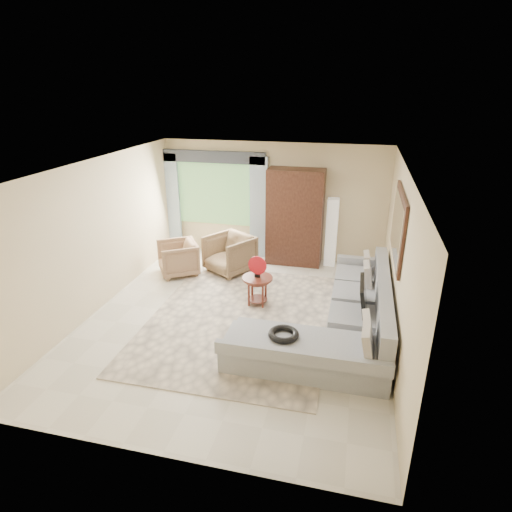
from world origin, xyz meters
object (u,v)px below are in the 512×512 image
(potted_plant, at_px, (186,245))
(floor_lamp, at_px, (331,232))
(armoire, at_px, (295,217))
(armchair_right, at_px, (230,254))
(sectional_sofa, at_px, (343,322))
(coffee_table, at_px, (257,290))
(armchair_left, at_px, (178,258))
(tv_screen, at_px, (363,296))

(potted_plant, bearing_deg, floor_lamp, 3.84)
(armoire, bearing_deg, armchair_right, -146.24)
(sectional_sofa, bearing_deg, coffee_table, 154.03)
(armchair_left, height_order, floor_lamp, floor_lamp)
(armoire, height_order, floor_lamp, armoire)
(armchair_left, height_order, armoire, armoire)
(sectional_sofa, xyz_separation_m, coffee_table, (-1.56, 0.76, 0.00))
(coffee_table, distance_m, armoire, 2.29)
(sectional_sofa, distance_m, floor_lamp, 3.03)
(armchair_left, xyz_separation_m, armchair_right, (1.02, 0.37, 0.05))
(potted_plant, bearing_deg, tv_screen, -33.21)
(floor_lamp, bearing_deg, tv_screen, -76.19)
(sectional_sofa, bearing_deg, armchair_right, 140.21)
(sectional_sofa, distance_m, armchair_left, 3.89)
(armchair_right, bearing_deg, armchair_left, -128.25)
(tv_screen, xyz_separation_m, armchair_right, (-2.75, 1.95, -0.32))
(tv_screen, bearing_deg, armchair_left, 157.13)
(tv_screen, relative_size, armchair_left, 0.95)
(tv_screen, relative_size, coffee_table, 1.35)
(floor_lamp, bearing_deg, sectional_sofa, -81.67)
(tv_screen, height_order, armchair_right, tv_screen)
(floor_lamp, bearing_deg, coffee_table, -117.26)
(sectional_sofa, distance_m, coffee_table, 1.74)
(armchair_right, relative_size, potted_plant, 1.77)
(coffee_table, relative_size, armchair_right, 0.62)
(sectional_sofa, relative_size, armchair_right, 3.93)
(sectional_sofa, xyz_separation_m, armoire, (-1.23, 2.90, 0.77))
(armchair_left, bearing_deg, armchair_right, 76.42)
(tv_screen, xyz_separation_m, armchair_left, (-3.76, 1.59, -0.37))
(coffee_table, distance_m, armchair_left, 2.15)
(floor_lamp, bearing_deg, armchair_right, -156.42)
(coffee_table, bearing_deg, tv_screen, -19.59)
(tv_screen, relative_size, armchair_right, 0.84)
(coffee_table, bearing_deg, armchair_left, 154.17)
(armchair_left, relative_size, floor_lamp, 0.52)
(tv_screen, height_order, potted_plant, tv_screen)
(floor_lamp, bearing_deg, potted_plant, -176.16)
(armchair_right, xyz_separation_m, armoire, (1.25, 0.83, 0.65))
(armchair_left, distance_m, potted_plant, 1.07)
(sectional_sofa, height_order, tv_screen, tv_screen)
(sectional_sofa, height_order, coffee_table, sectional_sofa)
(coffee_table, height_order, potted_plant, coffee_table)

